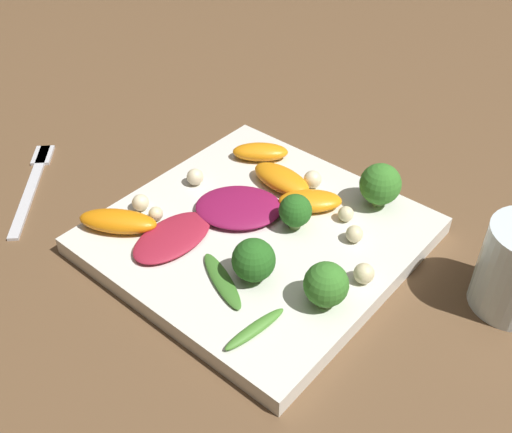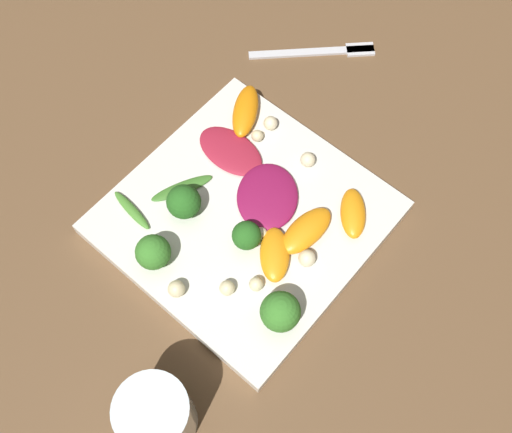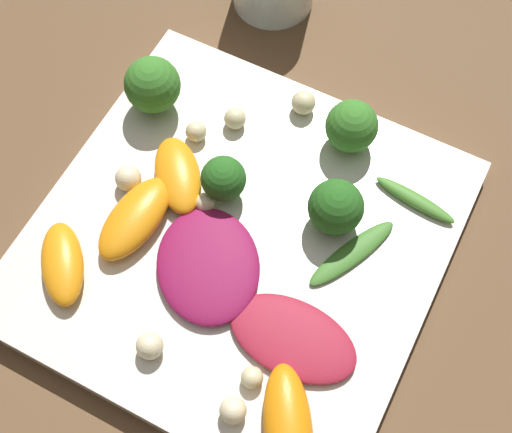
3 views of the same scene
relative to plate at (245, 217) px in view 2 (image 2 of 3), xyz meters
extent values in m
plane|color=brown|center=(0.00, 0.00, -0.01)|extent=(2.40, 2.40, 0.00)
cube|color=silver|center=(0.00, 0.00, 0.00)|extent=(0.27, 0.27, 0.02)
cylinder|color=silver|center=(-0.22, -0.08, 0.03)|extent=(0.07, 0.07, 0.08)
cube|color=silver|center=(0.24, 0.10, -0.01)|extent=(0.12, 0.13, 0.01)
cube|color=silver|center=(0.29, 0.05, -0.01)|extent=(0.04, 0.04, 0.01)
ellipsoid|color=maroon|center=(0.05, 0.06, 0.01)|extent=(0.05, 0.09, 0.01)
ellipsoid|color=maroon|center=(0.03, -0.01, 0.02)|extent=(0.11, 0.11, 0.01)
ellipsoid|color=orange|center=(0.07, -0.09, 0.02)|extent=(0.06, 0.06, 0.02)
ellipsoid|color=orange|center=(0.02, -0.07, 0.02)|extent=(0.07, 0.04, 0.02)
ellipsoid|color=orange|center=(0.10, 0.09, 0.02)|extent=(0.08, 0.06, 0.02)
ellipsoid|color=orange|center=(-0.02, -0.06, 0.02)|extent=(0.07, 0.06, 0.02)
cylinder|color=#7A9E51|center=(-0.07, -0.11, 0.02)|extent=(0.01, 0.01, 0.01)
sphere|color=#387A28|center=(-0.07, -0.11, 0.03)|extent=(0.04, 0.04, 0.04)
cylinder|color=#84AD5B|center=(-0.03, -0.02, 0.01)|extent=(0.01, 0.01, 0.01)
sphere|color=#26601E|center=(-0.03, -0.02, 0.03)|extent=(0.03, 0.03, 0.03)
cylinder|color=#7A9E51|center=(-0.04, 0.05, 0.01)|extent=(0.01, 0.01, 0.01)
sphere|color=#26601E|center=(-0.04, 0.05, 0.03)|extent=(0.04, 0.04, 0.04)
cylinder|color=#7A9E51|center=(-0.10, 0.04, 0.01)|extent=(0.02, 0.02, 0.01)
sphere|color=#387A28|center=(-0.10, 0.04, 0.03)|extent=(0.04, 0.04, 0.04)
ellipsoid|color=#47842D|center=(-0.08, 0.10, 0.01)|extent=(0.02, 0.06, 0.01)
ellipsoid|color=#3D7528|center=(-0.02, 0.07, 0.01)|extent=(0.07, 0.05, 0.01)
sphere|color=beige|center=(0.10, -0.01, 0.02)|extent=(0.02, 0.02, 0.02)
sphere|color=beige|center=(-0.11, -0.01, 0.02)|extent=(0.02, 0.02, 0.02)
sphere|color=beige|center=(0.08, 0.05, 0.02)|extent=(0.01, 0.01, 0.01)
sphere|color=beige|center=(0.11, 0.05, 0.02)|extent=(0.02, 0.02, 0.02)
sphere|color=beige|center=(-0.06, -0.07, 0.02)|extent=(0.02, 0.02, 0.02)
sphere|color=beige|center=(0.00, -0.09, 0.02)|extent=(0.02, 0.02, 0.02)
sphere|color=beige|center=(-0.01, -0.03, 0.02)|extent=(0.01, 0.01, 0.01)
sphere|color=beige|center=(-0.08, -0.05, 0.02)|extent=(0.02, 0.02, 0.02)
camera|label=1|loc=(-0.28, 0.33, 0.39)|focal=42.00mm
camera|label=2|loc=(-0.22, -0.20, 0.61)|focal=42.00mm
camera|label=3|loc=(0.18, 0.10, 0.45)|focal=50.00mm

